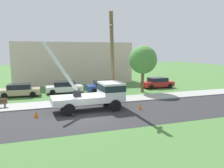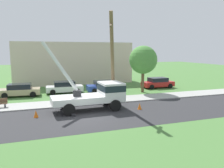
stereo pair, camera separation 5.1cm
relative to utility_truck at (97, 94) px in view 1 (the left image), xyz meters
name	(u,v)px [view 1 (the left image)]	position (x,y,z in m)	size (l,w,h in m)	color
ground_plane	(65,91)	(-1.56, 10.00, -1.41)	(120.00, 120.00, 0.00)	#477538
road_asphalt	(85,117)	(-1.56, -2.00, -1.40)	(80.00, 7.11, 0.01)	#2B2B2D
sidewalk_strip	(74,103)	(-1.56, 2.99, -1.36)	(80.00, 2.86, 0.10)	#9E9E99
utility_truck	(97,94)	(0.00, 0.00, 0.00)	(6.84, 3.21, 5.98)	silver
leaning_utility_pole	(112,59)	(1.72, 0.86, 2.96)	(1.72, 3.56, 8.55)	brown
traffic_cone_ahead	(140,106)	(3.55, -1.27, -1.13)	(0.36, 0.36, 0.56)	orange
traffic_cone_behind	(36,114)	(-5.18, -0.86, -1.13)	(0.36, 0.36, 0.56)	orange
traffic_cone_curbside	(113,102)	(1.82, 1.01, -1.13)	(0.36, 0.36, 0.56)	orange
parked_sedan_tan	(20,90)	(-6.85, 8.28, -0.70)	(4.50, 2.19, 1.42)	tan
parked_sedan_white	(64,87)	(-1.79, 8.72, -0.70)	(4.46, 2.12, 1.42)	silver
parked_sedan_blue	(104,86)	(3.08, 7.93, -0.70)	(4.49, 2.17, 1.42)	#263F99
parked_sedan_red	(158,83)	(11.02, 8.44, -0.70)	(4.42, 2.05, 1.42)	#B21E1E
roadside_tree_far	(143,60)	(7.50, 6.12, 2.61)	(3.45, 3.45, 5.76)	brown
lowrise_building_backdrop	(73,63)	(0.78, 17.56, 1.79)	(18.00, 6.00, 6.40)	beige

